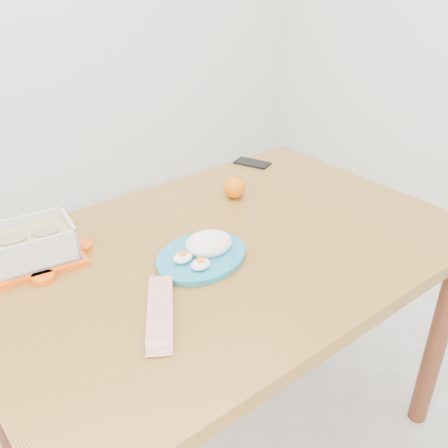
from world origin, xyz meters
TOP-DOWN VIEW (x-y plane):
  - ground at (0.00, 0.00)m, footprint 3.50×3.50m
  - dining_table at (-0.12, -0.17)m, footprint 1.30×0.91m
  - food_container at (-0.54, 0.04)m, footprint 0.24×0.19m
  - orange_fruit at (0.07, 0.04)m, footprint 0.06×0.06m
  - rice_plate at (-0.20, -0.19)m, footprint 0.30×0.30m
  - candy_bar at (-0.39, -0.32)m, footprint 0.15×0.21m
  - smartphone at (0.28, 0.21)m, footprint 0.11×0.14m

SIDE VIEW (x-z plane):
  - ground at x=0.00m, z-range 0.00..0.00m
  - dining_table at x=-0.12m, z-range 0.28..1.03m
  - smartphone at x=0.28m, z-range 0.75..0.76m
  - candy_bar at x=-0.39m, z-range 0.75..0.77m
  - rice_plate at x=-0.20m, z-range 0.74..0.81m
  - orange_fruit at x=0.07m, z-range 0.75..0.81m
  - food_container at x=-0.54m, z-range 0.75..0.84m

